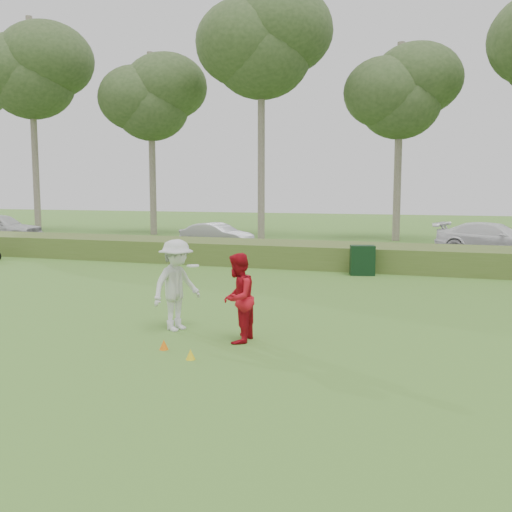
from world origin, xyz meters
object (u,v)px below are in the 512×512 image
(cone_yellow, at_px, (190,354))
(car_mid, at_px, (217,236))
(car_left, at_px, (0,227))
(car_right, at_px, (494,239))
(player_white, at_px, (176,285))
(cone_orange, at_px, (164,345))
(player_red, at_px, (238,298))
(utility_cabinet, at_px, (362,260))

(cone_yellow, distance_m, car_mid, 19.03)
(car_left, height_order, car_right, car_left)
(car_left, xyz_separation_m, car_mid, (13.41, 0.43, -0.17))
(player_white, xyz_separation_m, cone_yellow, (1.21, -1.91, -0.91))
(cone_orange, bearing_deg, player_red, 39.98)
(car_right, bearing_deg, car_left, 110.78)
(player_white, distance_m, car_left, 24.46)
(cone_yellow, bearing_deg, car_mid, 110.90)
(player_red, bearing_deg, cone_orange, -51.20)
(utility_cabinet, bearing_deg, player_red, -111.82)
(utility_cabinet, xyz_separation_m, car_left, (-21.73, 6.03, 0.34))
(cone_yellow, relative_size, car_mid, 0.05)
(player_red, xyz_separation_m, utility_cabinet, (1.13, 9.90, -0.37))
(cone_orange, xyz_separation_m, car_mid, (-6.02, 17.34, 0.61))
(car_left, bearing_deg, car_right, -97.32)
(car_right, bearing_deg, cone_yellow, 178.73)
(player_red, bearing_deg, car_left, -128.91)
(cone_yellow, height_order, car_mid, car_mid)
(utility_cabinet, height_order, car_mid, car_mid)
(player_red, height_order, car_mid, player_red)
(cone_yellow, bearing_deg, car_right, 71.09)
(player_red, distance_m, cone_yellow, 1.67)
(player_white, bearing_deg, cone_orange, -142.15)
(utility_cabinet, height_order, car_left, car_left)
(cone_orange, bearing_deg, cone_yellow, -29.24)
(cone_yellow, height_order, utility_cabinet, utility_cabinet)
(utility_cabinet, distance_m, car_left, 22.55)
(player_white, distance_m, car_mid, 16.81)
(utility_cabinet, relative_size, car_mid, 0.27)
(cone_yellow, bearing_deg, player_red, 74.05)
(player_white, height_order, car_mid, player_white)
(cone_orange, height_order, utility_cabinet, utility_cabinet)
(player_white, relative_size, utility_cabinet, 1.87)
(utility_cabinet, relative_size, car_left, 0.22)
(car_mid, relative_size, car_right, 0.76)
(cone_orange, bearing_deg, car_mid, 109.14)
(player_red, height_order, utility_cabinet, player_red)
(car_right, bearing_deg, cone_orange, 176.23)
(player_white, bearing_deg, utility_cabinet, 4.76)
(cone_orange, bearing_deg, car_left, 138.96)
(cone_orange, height_order, car_left, car_left)
(player_white, bearing_deg, player_red, -86.28)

